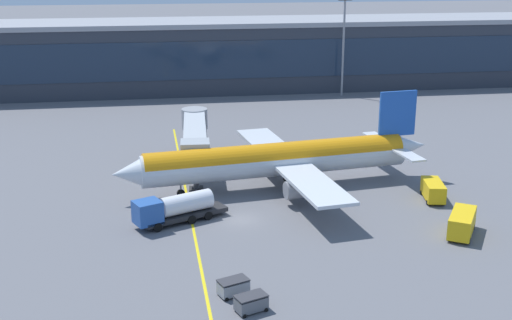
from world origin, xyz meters
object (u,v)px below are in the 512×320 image
Objects in this scene: main_airliner at (279,159)px; baggage_cart_1 at (233,287)px; crew_van at (433,189)px; fuel_tanker at (175,208)px; lavatory_truck at (462,223)px; baggage_cart_0 at (251,303)px.

baggage_cart_1 is (-9.20, -27.04, -3.06)m from main_airliner.
main_airliner reaches higher than crew_van.
fuel_tanker is 3.60× the size of baggage_cart_1.
lavatory_truck is (30.08, -8.08, -0.32)m from fuel_tanker.
crew_van is at bearing 36.31° from baggage_cart_1.
lavatory_truck reaches higher than crew_van.
baggage_cart_0 is at bearing -74.65° from fuel_tanker.
fuel_tanker is 1.78× the size of lavatory_truck.
crew_van is 33.53m from baggage_cart_1.
lavatory_truck is at bearing -47.37° from main_airliner.
lavatory_truck is 27.25m from baggage_cart_1.
baggage_cart_1 is at bearing -108.78° from main_airliner.
lavatory_truck is at bearing -15.04° from fuel_tanker.
crew_van is at bearing 82.77° from lavatory_truck.
lavatory_truck is 1.15× the size of crew_van.
main_airliner is 6.84× the size of lavatory_truck.
main_airliner reaches higher than baggage_cart_1.
baggage_cart_0 is at bearing -69.25° from baggage_cart_1.
main_airliner reaches higher than baggage_cart_0.
main_airliner is 13.87× the size of baggage_cart_1.
baggage_cart_0 is at bearing -138.57° from crew_van.
crew_van is 1.76× the size of baggage_cart_1.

